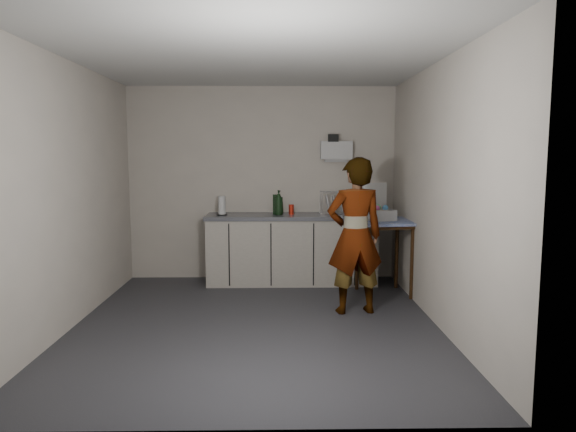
{
  "coord_description": "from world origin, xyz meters",
  "views": [
    {
      "loc": [
        0.23,
        -4.98,
        1.68
      ],
      "look_at": [
        0.33,
        0.45,
        1.04
      ],
      "focal_mm": 32.0,
      "sensor_mm": 36.0,
      "label": 1
    }
  ],
  "objects_px": {
    "soap_bottle": "(279,202)",
    "dish_rack": "(335,209)",
    "side_table": "(384,230)",
    "soda_can": "(291,209)",
    "kitchen_counter": "(292,251)",
    "bakery_box": "(379,212)",
    "dark_bottle": "(276,204)",
    "paper_towel": "(222,206)",
    "standing_man": "(355,236)"
  },
  "relations": [
    {
      "from": "soap_bottle",
      "to": "dish_rack",
      "type": "height_order",
      "value": "soap_bottle"
    },
    {
      "from": "side_table",
      "to": "soda_can",
      "type": "height_order",
      "value": "soda_can"
    },
    {
      "from": "kitchen_counter",
      "to": "soda_can",
      "type": "distance_m",
      "value": 0.55
    },
    {
      "from": "kitchen_counter",
      "to": "bakery_box",
      "type": "bearing_deg",
      "value": -27.48
    },
    {
      "from": "soap_bottle",
      "to": "dark_bottle",
      "type": "height_order",
      "value": "soap_bottle"
    },
    {
      "from": "kitchen_counter",
      "to": "dish_rack",
      "type": "bearing_deg",
      "value": 5.24
    },
    {
      "from": "kitchen_counter",
      "to": "dish_rack",
      "type": "xyz_separation_m",
      "value": [
        0.57,
        0.05,
        0.55
      ]
    },
    {
      "from": "soap_bottle",
      "to": "bakery_box",
      "type": "xyz_separation_m",
      "value": [
        1.21,
        -0.52,
        -0.07
      ]
    },
    {
      "from": "paper_towel",
      "to": "side_table",
      "type": "bearing_deg",
      "value": -15.14
    },
    {
      "from": "paper_towel",
      "to": "soap_bottle",
      "type": "bearing_deg",
      "value": 2.8
    },
    {
      "from": "soda_can",
      "to": "paper_towel",
      "type": "bearing_deg",
      "value": -174.76
    },
    {
      "from": "bakery_box",
      "to": "dish_rack",
      "type": "bearing_deg",
      "value": 115.26
    },
    {
      "from": "dish_rack",
      "to": "side_table",
      "type": "bearing_deg",
      "value": -51.09
    },
    {
      "from": "dish_rack",
      "to": "standing_man",
      "type": "bearing_deg",
      "value": -87.34
    },
    {
      "from": "paper_towel",
      "to": "dish_rack",
      "type": "distance_m",
      "value": 1.49
    },
    {
      "from": "dark_bottle",
      "to": "dish_rack",
      "type": "height_order",
      "value": "dish_rack"
    },
    {
      "from": "standing_man",
      "to": "dark_bottle",
      "type": "height_order",
      "value": "standing_man"
    },
    {
      "from": "kitchen_counter",
      "to": "paper_towel",
      "type": "relative_size",
      "value": 9.01
    },
    {
      "from": "dish_rack",
      "to": "bakery_box",
      "type": "distance_m",
      "value": 0.76
    },
    {
      "from": "standing_man",
      "to": "soda_can",
      "type": "height_order",
      "value": "standing_man"
    },
    {
      "from": "side_table",
      "to": "standing_man",
      "type": "height_order",
      "value": "standing_man"
    },
    {
      "from": "side_table",
      "to": "dark_bottle",
      "type": "distance_m",
      "value": 1.47
    },
    {
      "from": "soap_bottle",
      "to": "soda_can",
      "type": "distance_m",
      "value": 0.2
    },
    {
      "from": "standing_man",
      "to": "side_table",
      "type": "bearing_deg",
      "value": -131.46
    },
    {
      "from": "dish_rack",
      "to": "soda_can",
      "type": "bearing_deg",
      "value": -177.41
    },
    {
      "from": "standing_man",
      "to": "dark_bottle",
      "type": "bearing_deg",
      "value": -66.87
    },
    {
      "from": "soda_can",
      "to": "soap_bottle",
      "type": "bearing_deg",
      "value": -164.14
    },
    {
      "from": "dark_bottle",
      "to": "paper_towel",
      "type": "relative_size",
      "value": 1.05
    },
    {
      "from": "side_table",
      "to": "paper_towel",
      "type": "height_order",
      "value": "paper_towel"
    },
    {
      "from": "soap_bottle",
      "to": "kitchen_counter",
      "type": "bearing_deg",
      "value": 6.83
    },
    {
      "from": "kitchen_counter",
      "to": "side_table",
      "type": "distance_m",
      "value": 1.3
    },
    {
      "from": "dark_bottle",
      "to": "dish_rack",
      "type": "xyz_separation_m",
      "value": [
        0.78,
        0.02,
        -0.06
      ]
    },
    {
      "from": "side_table",
      "to": "soda_can",
      "type": "relative_size",
      "value": 7.05
    },
    {
      "from": "paper_towel",
      "to": "bakery_box",
      "type": "relative_size",
      "value": 0.56
    },
    {
      "from": "standing_man",
      "to": "soap_bottle",
      "type": "height_order",
      "value": "standing_man"
    },
    {
      "from": "side_table",
      "to": "bakery_box",
      "type": "relative_size",
      "value": 2.06
    },
    {
      "from": "soap_bottle",
      "to": "side_table",
      "type": "bearing_deg",
      "value": -24.52
    },
    {
      "from": "soap_bottle",
      "to": "soda_can",
      "type": "xyz_separation_m",
      "value": [
        0.16,
        0.05,
        -0.1
      ]
    },
    {
      "from": "soap_bottle",
      "to": "bakery_box",
      "type": "distance_m",
      "value": 1.32
    },
    {
      "from": "side_table",
      "to": "bakery_box",
      "type": "bearing_deg",
      "value": 127.93
    },
    {
      "from": "paper_towel",
      "to": "bakery_box",
      "type": "height_order",
      "value": "bakery_box"
    },
    {
      "from": "soap_bottle",
      "to": "bakery_box",
      "type": "bearing_deg",
      "value": -23.27
    },
    {
      "from": "paper_towel",
      "to": "soda_can",
      "type": "bearing_deg",
      "value": 5.24
    },
    {
      "from": "soda_can",
      "to": "dark_bottle",
      "type": "xyz_separation_m",
      "value": [
        -0.2,
        0.0,
        0.07
      ]
    },
    {
      "from": "kitchen_counter",
      "to": "soda_can",
      "type": "xyz_separation_m",
      "value": [
        -0.01,
        0.03,
        0.55
      ]
    },
    {
      "from": "standing_man",
      "to": "soda_can",
      "type": "xyz_separation_m",
      "value": [
        -0.64,
        1.35,
        0.14
      ]
    },
    {
      "from": "soap_bottle",
      "to": "standing_man",
      "type": "bearing_deg",
      "value": -58.23
    },
    {
      "from": "side_table",
      "to": "dish_rack",
      "type": "height_order",
      "value": "dish_rack"
    },
    {
      "from": "kitchen_counter",
      "to": "bakery_box",
      "type": "xyz_separation_m",
      "value": [
        1.04,
        -0.54,
        0.58
      ]
    },
    {
      "from": "dark_bottle",
      "to": "paper_towel",
      "type": "distance_m",
      "value": 0.7
    }
  ]
}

